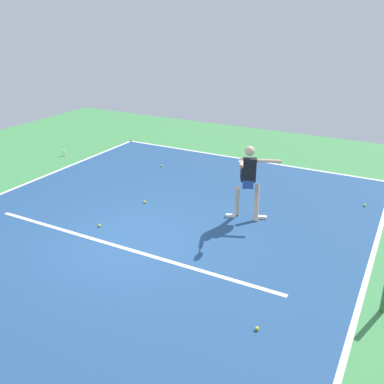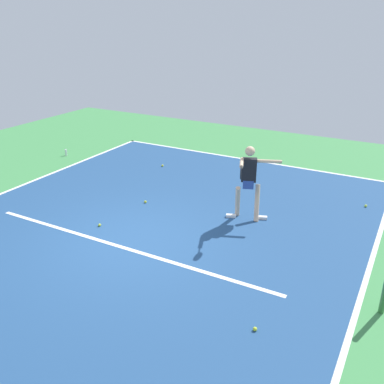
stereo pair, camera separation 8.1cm
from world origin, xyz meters
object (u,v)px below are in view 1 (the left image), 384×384
at_px(tennis_ball_near_player, 161,166).
at_px(water_bottle, 64,153).
at_px(tennis_ball_far_corner, 145,202).
at_px(tennis_player, 249,178).
at_px(tennis_ball_near_service_line, 257,329).
at_px(tennis_ball_by_baseline, 99,225).
at_px(tennis_ball_centre_court, 365,205).

relative_size(tennis_ball_near_player, water_bottle, 0.30).
bearing_deg(tennis_ball_far_corner, tennis_player, -171.45).
bearing_deg(water_bottle, tennis_player, 167.58).
distance_m(tennis_player, tennis_ball_far_corner, 2.85).
distance_m(tennis_ball_far_corner, water_bottle, 5.11).
bearing_deg(tennis_ball_near_service_line, tennis_ball_far_corner, -36.97).
height_order(tennis_ball_by_baseline, tennis_ball_far_corner, same).
height_order(tennis_ball_near_service_line, water_bottle, water_bottle).
bearing_deg(tennis_ball_by_baseline, tennis_ball_far_corner, -95.98).
relative_size(tennis_ball_far_corner, water_bottle, 0.30).
xyz_separation_m(tennis_ball_near_service_line, tennis_ball_centre_court, (-0.80, -5.66, 0.00)).
bearing_deg(tennis_player, tennis_ball_far_corner, -12.50).
relative_size(tennis_ball_near_service_line, tennis_ball_far_corner, 1.00).
height_order(tennis_player, water_bottle, tennis_player).
bearing_deg(water_bottle, tennis_ball_near_player, -170.07).
distance_m(tennis_player, water_bottle, 7.56).
relative_size(tennis_player, tennis_ball_by_baseline, 27.22).
distance_m(tennis_player, tennis_ball_by_baseline, 3.59).
xyz_separation_m(tennis_ball_centre_court, water_bottle, (9.71, 0.46, 0.08)).
bearing_deg(tennis_ball_centre_court, tennis_ball_by_baseline, 38.13).
distance_m(tennis_ball_near_player, water_bottle, 3.59).
bearing_deg(tennis_ball_centre_court, tennis_ball_near_service_line, 81.99).
bearing_deg(tennis_ball_far_corner, tennis_ball_near_service_line, 143.03).
bearing_deg(tennis_ball_by_baseline, tennis_player, -144.59).
distance_m(tennis_ball_near_service_line, tennis_ball_far_corner, 5.29).
relative_size(tennis_ball_near_service_line, water_bottle, 0.30).
bearing_deg(water_bottle, tennis_ball_near_service_line, 149.79).
distance_m(tennis_ball_near_player, tennis_ball_far_corner, 2.87).
bearing_deg(tennis_player, tennis_ball_near_service_line, 92.84).
relative_size(tennis_ball_near_player, tennis_ball_centre_court, 1.00).
bearing_deg(tennis_ball_near_player, tennis_ball_near_service_line, 132.78).
bearing_deg(tennis_player, tennis_ball_centre_court, -159.94).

